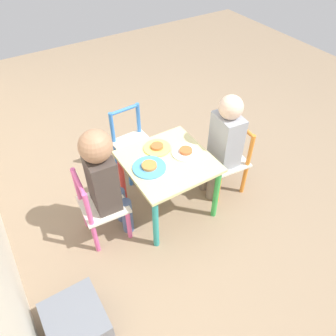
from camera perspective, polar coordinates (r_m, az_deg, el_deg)
The scene contains 11 objects.
ground_plane at distance 2.28m, azimuth -0.00°, elevation -6.68°, with size 6.00×6.00×0.00m, color #8C755B.
kids_table at distance 2.02m, azimuth -0.00°, elevation -0.16°, with size 0.51×0.51×0.43m.
chair_pink at distance 1.99m, azimuth -11.78°, elevation -6.70°, with size 0.28×0.28×0.51m.
chair_orange at distance 2.28m, azimuth 10.40°, elevation 1.31°, with size 0.28×0.28×0.51m.
chair_blue at distance 2.39m, azimuth -6.18°, elevation 4.18°, with size 0.27×0.27×0.51m.
child_back at distance 1.84m, azimuth -11.09°, elevation -1.44°, with size 0.21×0.23×0.79m.
child_front at distance 2.13m, azimuth 9.71°, elevation 4.80°, with size 0.21×0.22×0.76m.
plate_back at distance 1.92m, azimuth -3.28°, elevation 0.20°, with size 0.20×0.20×0.03m.
plate_front at distance 2.02m, azimuth 3.12°, elevation 2.83°, with size 0.18×0.18×0.03m.
plate_right at distance 2.05m, azimuth -1.90°, elevation 3.59°, with size 0.17×0.17×0.03m.
storage_bin at distance 1.84m, azimuth -15.63°, elevation -24.50°, with size 0.30×0.28×0.16m.
Camera 1 is at (-1.25, 0.77, 1.75)m, focal length 35.00 mm.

